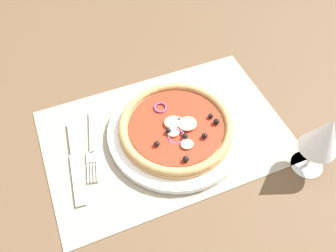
{
  "coord_description": "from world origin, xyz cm",
  "views": [
    {
      "loc": [
        15.87,
        40.71,
        61.0
      ],
      "look_at": [
        -0.66,
        0.0,
        2.85
      ],
      "focal_mm": 36.99,
      "sensor_mm": 36.0,
      "label": 1
    }
  ],
  "objects_px": {
    "pizza": "(176,126)",
    "fork": "(92,149)",
    "plate": "(176,131)",
    "wine_glass": "(324,136)",
    "knife": "(75,162)"
  },
  "relations": [
    {
      "from": "pizza",
      "to": "fork",
      "type": "distance_m",
      "value": 0.18
    },
    {
      "from": "pizza",
      "to": "wine_glass",
      "type": "relative_size",
      "value": 1.64
    },
    {
      "from": "knife",
      "to": "wine_glass",
      "type": "relative_size",
      "value": 1.35
    },
    {
      "from": "plate",
      "to": "wine_glass",
      "type": "relative_size",
      "value": 1.96
    },
    {
      "from": "pizza",
      "to": "fork",
      "type": "bearing_deg",
      "value": -8.78
    },
    {
      "from": "plate",
      "to": "pizza",
      "type": "distance_m",
      "value": 0.02
    },
    {
      "from": "pizza",
      "to": "knife",
      "type": "distance_m",
      "value": 0.22
    },
    {
      "from": "plate",
      "to": "wine_glass",
      "type": "xyz_separation_m",
      "value": [
        -0.22,
        0.17,
        0.09
      ]
    },
    {
      "from": "wine_glass",
      "to": "knife",
      "type": "bearing_deg",
      "value": -22.45
    },
    {
      "from": "fork",
      "to": "pizza",
      "type": "bearing_deg",
      "value": 94.28
    },
    {
      "from": "plate",
      "to": "knife",
      "type": "distance_m",
      "value": 0.22
    },
    {
      "from": "plate",
      "to": "knife",
      "type": "relative_size",
      "value": 1.45
    },
    {
      "from": "pizza",
      "to": "knife",
      "type": "bearing_deg",
      "value": -2.19
    },
    {
      "from": "pizza",
      "to": "fork",
      "type": "height_order",
      "value": "pizza"
    },
    {
      "from": "wine_glass",
      "to": "plate",
      "type": "bearing_deg",
      "value": -38.42
    }
  ]
}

